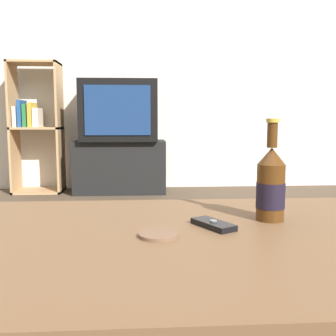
# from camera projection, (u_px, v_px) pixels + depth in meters

# --- Properties ---
(back_wall) EXTENTS (8.00, 0.05, 2.60)m
(back_wall) POSITION_uv_depth(u_px,v_px,m) (143.00, 53.00, 3.76)
(back_wall) COLOR beige
(back_wall) RESTS_ON ground_plane
(coffee_table) EXTENTS (1.27, 0.79, 0.41)m
(coffee_table) POSITION_uv_depth(u_px,v_px,m) (147.00, 257.00, 0.88)
(coffee_table) COLOR brown
(coffee_table) RESTS_ON ground_plane
(tv_stand) EXTENTS (0.82, 0.38, 0.48)m
(tv_stand) POSITION_uv_depth(u_px,v_px,m) (120.00, 166.00, 3.61)
(tv_stand) COLOR black
(tv_stand) RESTS_ON ground_plane
(television) EXTENTS (0.68, 0.50, 0.54)m
(television) POSITION_uv_depth(u_px,v_px,m) (119.00, 111.00, 3.55)
(television) COLOR black
(television) RESTS_ON tv_stand
(bookshelf) EXTENTS (0.43, 0.30, 1.18)m
(bookshelf) POSITION_uv_depth(u_px,v_px,m) (35.00, 125.00, 3.57)
(bookshelf) COLOR tan
(bookshelf) RESTS_ON ground_plane
(beer_bottle) EXTENTS (0.07, 0.07, 0.26)m
(beer_bottle) POSITION_uv_depth(u_px,v_px,m) (271.00, 185.00, 1.00)
(beer_bottle) COLOR #47280F
(beer_bottle) RESTS_ON coffee_table
(cell_phone) EXTENTS (0.10, 0.13, 0.02)m
(cell_phone) POSITION_uv_depth(u_px,v_px,m) (213.00, 224.00, 0.94)
(cell_phone) COLOR black
(cell_phone) RESTS_ON coffee_table
(coaster) EXTENTS (0.09, 0.09, 0.01)m
(coaster) POSITION_uv_depth(u_px,v_px,m) (159.00, 235.00, 0.86)
(coaster) COLOR brown
(coaster) RESTS_ON coffee_table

